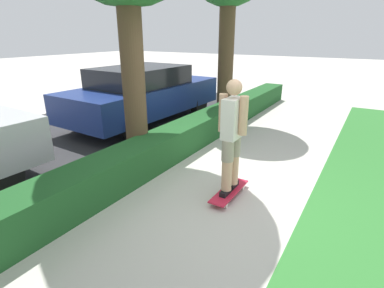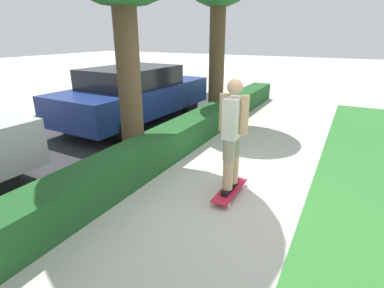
{
  "view_description": "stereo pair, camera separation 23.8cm",
  "coord_description": "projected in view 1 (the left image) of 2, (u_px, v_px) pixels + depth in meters",
  "views": [
    {
      "loc": [
        -3.44,
        -1.53,
        2.22
      ],
      "look_at": [
        0.05,
        0.6,
        0.72
      ],
      "focal_mm": 28.0,
      "sensor_mm": 36.0,
      "label": 1
    },
    {
      "loc": [
        -3.56,
        -1.32,
        2.22
      ],
      "look_at": [
        0.05,
        0.6,
        0.72
      ],
      "focal_mm": 28.0,
      "sensor_mm": 36.0,
      "label": 2
    }
  ],
  "objects": [
    {
      "name": "hedge_row",
      "position": [
        139.0,
        159.0,
        4.96
      ],
      "size": [
        14.71,
        0.6,
        0.55
      ],
      "color": "#1E5123",
      "rests_on": "ground_plane"
    },
    {
      "name": "street_asphalt",
      "position": [
        46.0,
        146.0,
        6.32
      ],
      "size": [
        14.71,
        5.0,
        0.01
      ],
      "color": "#2D2D30",
      "rests_on": "ground_plane"
    },
    {
      "name": "skater_person",
      "position": [
        232.0,
        135.0,
        4.04
      ],
      "size": [
        0.48,
        0.41,
        1.59
      ],
      "color": "black",
      "rests_on": "skateboard"
    },
    {
      "name": "skateboard",
      "position": [
        229.0,
        192.0,
        4.34
      ],
      "size": [
        0.87,
        0.24,
        0.1
      ],
      "color": "red",
      "rests_on": "ground_plane"
    },
    {
      "name": "ground_plane",
      "position": [
        226.0,
        200.0,
        4.27
      ],
      "size": [
        60.0,
        60.0,
        0.0
      ],
      "primitive_type": "plane",
      "color": "#BCB7AD"
    },
    {
      "name": "parked_car_middle",
      "position": [
        144.0,
        93.0,
        7.84
      ],
      "size": [
        4.53,
        1.99,
        1.45
      ],
      "rotation": [
        0.0,
        0.0,
        -0.03
      ],
      "color": "navy",
      "rests_on": "ground_plane"
    }
  ]
}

